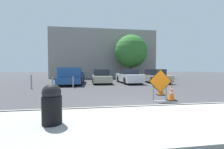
# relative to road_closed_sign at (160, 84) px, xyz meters

# --- Properties ---
(ground_plane) EXTENTS (96.00, 96.00, 0.00)m
(ground_plane) POSITION_rel_road_closed_sign_xyz_m (-1.01, 8.84, -0.82)
(ground_plane) COLOR #3D3D3F
(sidewalk_strip) EXTENTS (25.91, 2.94, 0.14)m
(sidewalk_strip) POSITION_rel_road_closed_sign_xyz_m (-1.01, -2.63, -0.75)
(sidewalk_strip) COLOR #999993
(sidewalk_strip) RESTS_ON ground_plane
(curb_lip) EXTENTS (25.91, 0.20, 0.14)m
(curb_lip) POSITION_rel_road_closed_sign_xyz_m (-1.01, -1.16, -0.75)
(curb_lip) COLOR #999993
(curb_lip) RESTS_ON ground_plane
(road_closed_sign) EXTENTS (1.12, 0.20, 1.50)m
(road_closed_sign) POSITION_rel_road_closed_sign_xyz_m (0.00, 0.00, 0.00)
(road_closed_sign) COLOR black
(road_closed_sign) RESTS_ON ground_plane
(traffic_cone_nearest) EXTENTS (0.42, 0.42, 0.76)m
(traffic_cone_nearest) POSITION_rel_road_closed_sign_xyz_m (0.65, 0.16, -0.45)
(traffic_cone_nearest) COLOR black
(traffic_cone_nearest) RESTS_ON ground_plane
(traffic_cone_second) EXTENTS (0.46, 0.46, 0.81)m
(traffic_cone_second) POSITION_rel_road_closed_sign_xyz_m (0.84, 1.59, -0.42)
(traffic_cone_second) COLOR black
(traffic_cone_second) RESTS_ON ground_plane
(pickup_truck) EXTENTS (2.19, 5.42, 1.62)m
(pickup_truck) POSITION_rel_road_closed_sign_xyz_m (-4.95, 8.32, -0.08)
(pickup_truck) COLOR navy
(pickup_truck) RESTS_ON ground_plane
(parked_car_nearest) EXTENTS (1.88, 4.04, 1.43)m
(parked_car_nearest) POSITION_rel_road_closed_sign_xyz_m (-2.07, 9.08, -0.16)
(parked_car_nearest) COLOR #A39984
(parked_car_nearest) RESTS_ON ground_plane
(parked_car_second) EXTENTS (1.98, 4.50, 1.46)m
(parked_car_second) POSITION_rel_road_closed_sign_xyz_m (0.80, 8.77, -0.13)
(parked_car_second) COLOR silver
(parked_car_second) RESTS_ON ground_plane
(parked_car_third) EXTENTS (1.96, 4.09, 1.45)m
(parked_car_third) POSITION_rel_road_closed_sign_xyz_m (3.67, 8.58, -0.15)
(parked_car_third) COLOR #A39984
(parked_car_third) RESTS_ON ground_plane
(trash_bin) EXTENTS (0.49, 0.49, 1.02)m
(trash_bin) POSITION_rel_road_closed_sign_xyz_m (-4.16, -2.59, -0.16)
(trash_bin) COLOR black
(trash_bin) RESTS_ON sidewalk_strip
(bollard_nearest) EXTENTS (0.12, 0.12, 0.87)m
(bollard_nearest) POSITION_rel_road_closed_sign_xyz_m (-4.54, 5.64, -0.35)
(bollard_nearest) COLOR gray
(bollard_nearest) RESTS_ON ground_plane
(bollard_second) EXTENTS (0.12, 0.12, 0.87)m
(bollard_second) POSITION_rel_road_closed_sign_xyz_m (-6.09, 5.64, -0.36)
(bollard_second) COLOR gray
(bollard_second) RESTS_ON ground_plane
(bollard_third) EXTENTS (0.12, 0.12, 1.07)m
(bollard_third) POSITION_rel_road_closed_sign_xyz_m (-7.64, 5.64, -0.25)
(bollard_third) COLOR gray
(bollard_third) RESTS_ON ground_plane
(building_facade_backdrop) EXTENTS (16.79, 5.00, 7.70)m
(building_facade_backdrop) POSITION_rel_road_closed_sign_xyz_m (-0.92, 19.22, 3.03)
(building_facade_backdrop) COLOR gray
(building_facade_backdrop) RESTS_ON ground_plane
(street_tree_behind_lot) EXTENTS (4.70, 4.70, 6.36)m
(street_tree_behind_lot) POSITION_rel_road_closed_sign_xyz_m (2.69, 14.66, 3.19)
(street_tree_behind_lot) COLOR #513823
(street_tree_behind_lot) RESTS_ON ground_plane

